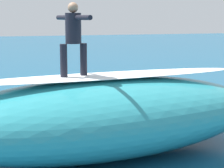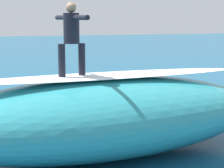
# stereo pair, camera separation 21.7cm
# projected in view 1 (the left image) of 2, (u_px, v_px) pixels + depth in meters

# --- Properties ---
(ground_plane) EXTENTS (120.00, 120.00, 0.00)m
(ground_plane) POSITION_uv_depth(u_px,v_px,m) (81.00, 126.00, 11.98)
(ground_plane) COLOR #145175
(wave_crest) EXTENTS (8.36, 3.77, 1.87)m
(wave_crest) POSITION_uv_depth(u_px,v_px,m) (105.00, 117.00, 9.32)
(wave_crest) COLOR teal
(wave_crest) RESTS_ON ground_plane
(wave_foam_lip) EXTENTS (6.98, 1.63, 0.08)m
(wave_foam_lip) POSITION_uv_depth(u_px,v_px,m) (105.00, 76.00, 9.15)
(wave_foam_lip) COLOR white
(wave_foam_lip) RESTS_ON wave_crest
(surfboard_riding) EXTENTS (1.98, 0.93, 0.06)m
(surfboard_riding) POSITION_uv_depth(u_px,v_px,m) (74.00, 78.00, 8.87)
(surfboard_riding) COLOR #EAE5C6
(surfboard_riding) RESTS_ON wave_crest
(surfer_riding) EXTENTS (0.64, 1.53, 1.63)m
(surfer_riding) POSITION_uv_depth(u_px,v_px,m) (73.00, 34.00, 8.70)
(surfer_riding) COLOR black
(surfer_riding) RESTS_ON surfboard_riding
(surfboard_paddling) EXTENTS (0.60, 1.97, 0.07)m
(surfboard_paddling) POSITION_uv_depth(u_px,v_px,m) (137.00, 113.00, 13.43)
(surfboard_paddling) COLOR yellow
(surfboard_paddling) RESTS_ON ground_plane
(surfer_paddling) EXTENTS (0.35, 1.82, 0.33)m
(surfer_paddling) POSITION_uv_depth(u_px,v_px,m) (139.00, 109.00, 13.27)
(surfer_paddling) COLOR black
(surfer_paddling) RESTS_ON surfboard_paddling
(foam_patch_near) EXTENTS (0.89, 0.88, 0.16)m
(foam_patch_near) POSITION_uv_depth(u_px,v_px,m) (173.00, 106.00, 14.30)
(foam_patch_near) COLOR white
(foam_patch_near) RESTS_ON ground_plane
(foam_patch_mid) EXTENTS (0.65, 0.57, 0.11)m
(foam_patch_mid) POSITION_uv_depth(u_px,v_px,m) (116.00, 139.00, 10.57)
(foam_patch_mid) COLOR white
(foam_patch_mid) RESTS_ON ground_plane
(foam_patch_far) EXTENTS (0.60, 0.64, 0.11)m
(foam_patch_far) POSITION_uv_depth(u_px,v_px,m) (110.00, 137.00, 10.69)
(foam_patch_far) COLOR white
(foam_patch_far) RESTS_ON ground_plane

